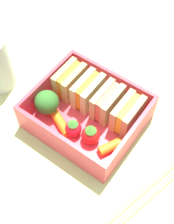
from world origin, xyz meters
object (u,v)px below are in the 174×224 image
sandwich_left (70,81)px  sandwich_center_right (127,114)px  sandwich_center (107,102)px  strawberry_left (91,135)px  chopstick_pair (158,184)px  carrot_stick_left (60,122)px  strawberry_far_left (75,129)px  sandwich_center_left (88,91)px  carrot_stick_far_left (110,147)px  broccoli_floret (47,102)px

sandwich_left → sandwich_center_right: (11.10, 0.00, 0.00)cm
sandwich_left → sandwich_center: same height
strawberry_left → chopstick_pair: bearing=0.8°
sandwich_left → carrot_stick_left: 7.21cm
strawberry_far_left → chopstick_pair: size_ratio=0.15×
strawberry_far_left → strawberry_left: 2.65cm
sandwich_center_left → carrot_stick_left: (-0.83, -6.40, -1.67)cm
strawberry_far_left → strawberry_left: strawberry_left is taller
sandwich_center_right → chopstick_pair: size_ratio=0.26×
chopstick_pair → carrot_stick_left: bearing=-177.7°
sandwich_left → carrot_stick_far_left: (11.69, -5.43, -1.65)cm
carrot_stick_left → chopstick_pair: (17.38, 0.71, -1.57)cm
sandwich_center_right → chopstick_pair: sandwich_center_right is taller
broccoli_floret → chopstick_pair: 20.66cm
broccoli_floret → strawberry_left: (8.51, -0.16, -1.11)cm
sandwich_center → broccoli_floret: 9.43cm
sandwich_center_right → strawberry_left: 6.51cm
sandwich_center → broccoli_floret: bearing=-142.8°
strawberry_far_left → carrot_stick_far_left: bearing=9.6°
sandwich_center_right → strawberry_left: (-2.70, -5.86, -0.85)cm
sandwich_center_left → sandwich_center_right: (7.40, 0.00, 0.00)cm
broccoli_floret → sandwich_center_right: bearing=27.0°
carrot_stick_left → sandwich_center_left: bearing=82.6°
broccoli_floret → chopstick_pair: size_ratio=0.21×
sandwich_center → carrot_stick_left: (-4.53, -6.40, -1.67)cm
strawberry_far_left → carrot_stick_far_left: 5.99cm
strawberry_far_left → strawberry_left: size_ratio=0.93×
carrot_stick_left → strawberry_left: strawberry_left is taller
sandwich_center_right → strawberry_left: bearing=-114.7°
sandwich_center → sandwich_center_right: 3.70cm
carrot_stick_left → sandwich_center: bearing=54.7°
sandwich_center_left → sandwich_center: (3.70, 0.00, 0.00)cm
strawberry_far_left → carrot_stick_far_left: (5.87, 0.99, -0.69)cm
broccoli_floret → strawberry_left: size_ratio=1.35×
broccoli_floret → carrot_stick_left: bearing=-13.3°
sandwich_center_left → sandwich_center: same height
sandwich_center_right → broccoli_floret: 12.58cm
carrot_stick_left → carrot_stick_far_left: size_ratio=1.43×
broccoli_floret → carrot_stick_left: 3.62cm
sandwich_center_left → strawberry_left: size_ratio=1.66×
sandwich_left → broccoli_floret: (-0.11, -5.70, 0.26)cm
sandwich_left → sandwich_center_left: (3.70, 0.00, 0.00)cm
carrot_stick_left → carrot_stick_far_left: 8.87cm
sandwich_center_right → strawberry_far_left: bearing=-129.5°
sandwich_center_right → strawberry_far_left: (-5.29, -6.42, -0.97)cm
chopstick_pair → carrot_stick_far_left: bearing=178.2°
sandwich_left → sandwich_center_right: 11.10cm
carrot_stick_far_left → broccoli_floret: bearing=-178.7°
sandwich_center_right → chopstick_pair: (9.15, -5.69, -3.24)cm
sandwich_center → chopstick_pair: bearing=-23.9°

